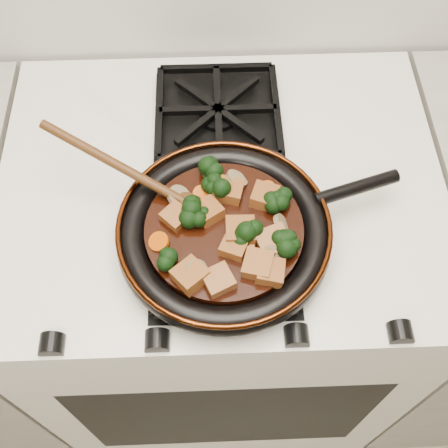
{
  "coord_description": "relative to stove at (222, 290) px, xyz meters",
  "views": [
    {
      "loc": [
        -0.01,
        1.14,
        1.68
      ],
      "look_at": [
        0.0,
        1.56,
        0.97
      ],
      "focal_mm": 45.0,
      "sensor_mm": 36.0,
      "label": 1
    }
  ],
  "objects": [
    {
      "name": "carrot_coin_0",
      "position": [
        -0.09,
        -0.15,
        0.51
      ],
      "size": [
        0.03,
        0.03,
        0.02
      ],
      "primitive_type": "cylinder",
      "rotation": [
        0.15,
        -0.29,
        0.0
      ],
      "color": "#B84605",
      "rests_on": "braising_sauce"
    },
    {
      "name": "skillet",
      "position": [
        0.0,
        -0.13,
        0.49
      ],
      "size": [
        0.44,
        0.33,
        0.05
      ],
      "rotation": [
        0.0,
        0.0,
        0.3
      ],
      "color": "black",
      "rests_on": "burner_grate_front"
    },
    {
      "name": "mushroom_slice_4",
      "position": [
        0.02,
        -0.04,
        0.52
      ],
      "size": [
        0.05,
        0.05,
        0.03
      ],
      "primitive_type": "cylinder",
      "rotation": [
        0.62,
        0.0,
        2.05
      ],
      "color": "olive",
      "rests_on": "braising_sauce"
    },
    {
      "name": "broccoli_floret_0",
      "position": [
        -0.02,
        -0.03,
        0.52
      ],
      "size": [
        0.08,
        0.08,
        0.06
      ],
      "primitive_type": null,
      "rotation": [
        -0.12,
        0.18,
        0.35
      ],
      "color": "black",
      "rests_on": "braising_sauce"
    },
    {
      "name": "broccoli_floret_1",
      "position": [
        0.03,
        -0.14,
        0.52
      ],
      "size": [
        0.06,
        0.07,
        0.06
      ],
      "primitive_type": null,
      "rotation": [
        0.14,
        0.09,
        3.13
      ],
      "color": "black",
      "rests_on": "braising_sauce"
    },
    {
      "name": "mushroom_slice_3",
      "position": [
        0.07,
        -0.18,
        0.52
      ],
      "size": [
        0.04,
        0.04,
        0.03
      ],
      "primitive_type": "cylinder",
      "rotation": [
        0.76,
        0.0,
        0.14
      ],
      "color": "olive",
      "rests_on": "braising_sauce"
    },
    {
      "name": "carrot_coin_3",
      "position": [
        0.03,
        -0.16,
        0.51
      ],
      "size": [
        0.03,
        0.03,
        0.01
      ],
      "primitive_type": "cylinder",
      "rotation": [
        0.25,
        0.05,
        0.0
      ],
      "color": "#B84605",
      "rests_on": "braising_sauce"
    },
    {
      "name": "tofu_cube_6",
      "position": [
        0.06,
        -0.08,
        0.52
      ],
      "size": [
        0.05,
        0.05,
        0.03
      ],
      "primitive_type": "cube",
      "rotation": [
        0.11,
        -0.03,
        2.8
      ],
      "color": "brown",
      "rests_on": "braising_sauce"
    },
    {
      "name": "broccoli_floret_3",
      "position": [
        0.09,
        -0.08,
        0.52
      ],
      "size": [
        0.08,
        0.08,
        0.07
      ],
      "primitive_type": null,
      "rotation": [
        0.22,
        0.15,
        0.26
      ],
      "color": "black",
      "rests_on": "braising_sauce"
    },
    {
      "name": "broccoli_floret_6",
      "position": [
        -0.08,
        -0.18,
        0.52
      ],
      "size": [
        0.07,
        0.08,
        0.06
      ],
      "primitive_type": null,
      "rotation": [
        -0.02,
        -0.18,
        1.16
      ],
      "color": "black",
      "rests_on": "braising_sauce"
    },
    {
      "name": "tofu_cube_9",
      "position": [
        0.06,
        -0.21,
        0.52
      ],
      "size": [
        0.05,
        0.05,
        0.03
      ],
      "primitive_type": "cube",
      "rotation": [
        0.01,
        -0.12,
        2.96
      ],
      "color": "brown",
      "rests_on": "braising_sauce"
    },
    {
      "name": "mushroom_slice_1",
      "position": [
        0.09,
        -0.13,
        0.52
      ],
      "size": [
        0.03,
        0.04,
        0.03
      ],
      "primitive_type": "cylinder",
      "rotation": [
        0.96,
        0.0,
        1.74
      ],
      "color": "olive",
      "rests_on": "braising_sauce"
    },
    {
      "name": "braising_sauce",
      "position": [
        0.0,
        -0.13,
        0.5
      ],
      "size": [
        0.24,
        0.24,
        0.02
      ],
      "primitive_type": "cylinder",
      "color": "black",
      "rests_on": "skillet"
    },
    {
      "name": "wooden_spoon",
      "position": [
        -0.12,
        -0.05,
        0.53
      ],
      "size": [
        0.15,
        0.1,
        0.25
      ],
      "rotation": [
        0.0,
        0.0,
        2.67
      ],
      "color": "#46270F",
      "rests_on": "braising_sauce"
    },
    {
      "name": "tofu_cube_1",
      "position": [
        0.02,
        -0.14,
        0.52
      ],
      "size": [
        0.04,
        0.05,
        0.03
      ],
      "primitive_type": "cube",
      "rotation": [
        0.07,
        -0.02,
        3.13
      ],
      "color": "brown",
      "rests_on": "braising_sauce"
    },
    {
      "name": "broccoli_floret_4",
      "position": [
        -0.04,
        -0.11,
        0.52
      ],
      "size": [
        0.09,
        0.08,
        0.07
      ],
      "primitive_type": null,
      "rotation": [
        -0.22,
        -0.08,
        1.21
      ],
      "color": "black",
      "rests_on": "braising_sauce"
    },
    {
      "name": "tofu_cube_0",
      "position": [
        0.07,
        -0.16,
        0.52
      ],
      "size": [
        0.06,
        0.06,
        0.03
      ],
      "primitive_type": "cube",
      "rotation": [
        -0.06,
        -0.11,
        1.93
      ],
      "color": "brown",
      "rests_on": "braising_sauce"
    },
    {
      "name": "mushroom_slice_0",
      "position": [
        -0.07,
        -0.07,
        0.52
      ],
      "size": [
        0.04,
        0.04,
        0.03
      ],
      "primitive_type": "cylinder",
      "rotation": [
        0.52,
        0.0,
        1.47
      ],
      "color": "olive",
      "rests_on": "braising_sauce"
    },
    {
      "name": "tofu_cube_2",
      "position": [
        -0.05,
        -0.21,
        0.52
      ],
      "size": [
        0.06,
        0.06,
        0.03
      ],
      "primitive_type": "cube",
      "rotation": [
        -0.12,
        0.01,
        0.7
      ],
      "color": "brown",
      "rests_on": "braising_sauce"
    },
    {
      "name": "tofu_cube_10",
      "position": [
        -0.02,
        -0.1,
        0.52
      ],
      "size": [
        0.05,
        0.05,
        0.03
      ],
      "primitive_type": "cube",
      "rotation": [
        -0.11,
        0.01,
        0.58
      ],
      "color": "brown",
      "rests_on": "braising_sauce"
    },
    {
      "name": "carrot_coin_4",
      "position": [
        0.06,
        -0.07,
        0.51
      ],
      "size": [
        0.03,
        0.03,
        0.02
      ],
      "primitive_type": "cylinder",
      "rotation": [
        -0.16,
        -0.28,
        0.0
      ],
      "color": "#B84605",
      "rests_on": "braising_sauce"
    },
    {
      "name": "carrot_coin_2",
      "position": [
        0.05,
        -0.2,
        0.51
      ],
      "size": [
        0.03,
        0.03,
        0.02
      ],
      "primitive_type": "cylinder",
      "rotation": [
        0.35,
        -0.25,
        0.0
      ],
      "color": "#B84605",
      "rests_on": "braising_sauce"
    },
    {
      "name": "tofu_cube_7",
      "position": [
        -0.01,
        -0.22,
        0.52
      ],
      "size": [
        0.05,
        0.05,
        0.02
      ],
      "primitive_type": "cube",
      "rotation": [
        0.02,
        -0.07,
        0.43
      ],
      "color": "brown",
      "rests_on": "braising_sauce"
    },
    {
      "name": "tofu_cube_4",
      "position": [
        0.05,
        -0.19,
        0.52
      ],
      "size": [
        0.05,
        0.05,
        0.03
      ],
      "primitive_type": "cube",
      "rotation": [
        -0.08,
        -0.01,
        1.29
      ],
      "color": "brown",
      "rests_on": "braising_sauce"
    },
    {
      "name": "burner_grate_front",
      "position": [
        0.0,
        -0.14,
        0.46
      ],
      "size": [
        0.23,
        0.23,
        0.03
      ],
      "primitive_type": null,
      "color": "black",
      "rests_on": "stove"
    },
    {
      "name": "burner_grate_back",
      "position": [
        0.0,
        0.14,
        0.46
      ],
      "size": [
        0.23,
        0.23,
        0.03
      ],
      "primitive_type": null,
      "color": "black",
      "rests_on": "stove"
    },
    {
      "name": "carrot_coin_5",
      "position": [
        -0.03,
        -0.07,
        0.51
      ],
      "size": [
        0.03,
        0.03,
        0.02
      ],
      "primitive_type": "cylinder",
      "rotation": [
        0.25,
        0.23,
        0.0
      ],
      "color": "#B84605",
      "rests_on": "braising_sauce"
    },
    {
      "name": "tofu_cube_3",
      "position": [
        0.01,
        -0.07,
        0.52
      ],
      "size": [
        0.05,
        0.05,
        0.03
      ],
      "primitive_type": "cube",
      "rotation": [
        0.09,
        0.11,
        1.33
      ],
      "color": "brown",
      "rests_on": "braising_sauce"
    },
    {
      "name": "mushroom_slice_2",
      "position": [
        -0.04,
        -0.2,
        0.52
      ],
      "size": [
        0.05,
        0.05,
        0.03
      ],
      "primitive_type": "cylinder",
      "rotation": [
        0.68,
        0.0,
        1.11
      ],
      "color": "olive",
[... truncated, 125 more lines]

